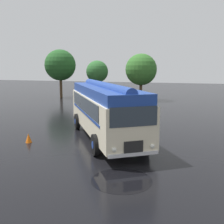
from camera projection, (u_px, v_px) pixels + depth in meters
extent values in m
plane|color=black|center=(112.00, 138.00, 16.34)|extent=(120.00, 120.00, 0.00)
cube|color=beige|center=(105.00, 113.00, 16.20)|extent=(7.62, 9.71, 2.10)
cube|color=#1E3D93|center=(105.00, 91.00, 15.98)|extent=(7.34, 9.43, 0.56)
cylinder|color=#1E3D93|center=(105.00, 87.00, 15.93)|extent=(5.76, 8.24, 0.60)
cube|color=#2D3842|center=(123.00, 102.00, 16.74)|extent=(4.46, 6.68, 0.84)
cube|color=#2D3842|center=(84.00, 104.00, 16.04)|extent=(4.46, 6.68, 0.84)
cube|color=#1E3D93|center=(123.00, 111.00, 16.73)|extent=(4.57, 6.84, 0.12)
cube|color=#1E3D93|center=(84.00, 113.00, 16.04)|extent=(4.57, 6.84, 0.12)
cube|color=#2D3842|center=(134.00, 117.00, 11.34)|extent=(1.85, 1.25, 0.88)
cube|color=black|center=(134.00, 147.00, 11.57)|extent=(0.78, 0.55, 0.56)
cube|color=silver|center=(134.00, 154.00, 11.61)|extent=(2.03, 1.40, 0.16)
sphere|color=white|center=(152.00, 146.00, 11.81)|extent=(0.22, 0.22, 0.22)
sphere|color=white|center=(114.00, 150.00, 11.32)|extent=(0.22, 0.22, 0.22)
cylinder|color=black|center=(144.00, 141.00, 13.81)|extent=(0.84, 1.07, 1.10)
cylinder|color=#1E3D93|center=(144.00, 141.00, 13.81)|extent=(0.48, 0.50, 0.39)
cylinder|color=black|center=(95.00, 145.00, 13.09)|extent=(0.84, 1.07, 1.10)
cylinder|color=#1E3D93|center=(95.00, 145.00, 13.09)|extent=(0.48, 0.50, 0.39)
cylinder|color=black|center=(112.00, 119.00, 19.48)|extent=(0.84, 1.07, 1.10)
cylinder|color=#1E3D93|center=(112.00, 119.00, 19.48)|extent=(0.48, 0.50, 0.39)
cylinder|color=black|center=(77.00, 121.00, 18.77)|extent=(0.84, 1.07, 1.10)
cylinder|color=#1E3D93|center=(77.00, 121.00, 18.77)|extent=(0.48, 0.50, 0.39)
cube|color=maroon|center=(113.00, 103.00, 27.80)|extent=(2.15, 4.36, 0.70)
cube|color=maroon|center=(113.00, 96.00, 27.83)|extent=(1.72, 2.33, 0.64)
cube|color=#2D3842|center=(120.00, 96.00, 27.69)|extent=(0.23, 1.92, 0.50)
cube|color=#2D3842|center=(106.00, 96.00, 27.98)|extent=(0.23, 1.92, 0.50)
cylinder|color=black|center=(119.00, 108.00, 26.43)|extent=(0.27, 0.66, 0.64)
cylinder|color=black|center=(102.00, 107.00, 26.77)|extent=(0.27, 0.66, 0.64)
cylinder|color=black|center=(123.00, 104.00, 28.95)|extent=(0.27, 0.66, 0.64)
cylinder|color=black|center=(107.00, 104.00, 29.29)|extent=(0.27, 0.66, 0.64)
cube|color=silver|center=(139.00, 104.00, 26.37)|extent=(1.92, 4.28, 0.70)
cube|color=silver|center=(140.00, 98.00, 26.40)|extent=(1.61, 2.26, 0.64)
cube|color=#2D3842|center=(147.00, 98.00, 26.22)|extent=(0.13, 1.93, 0.50)
cube|color=#2D3842|center=(132.00, 97.00, 26.59)|extent=(0.13, 1.93, 0.50)
cylinder|color=black|center=(147.00, 110.00, 24.97)|extent=(0.23, 0.65, 0.64)
cylinder|color=black|center=(128.00, 110.00, 25.40)|extent=(0.23, 0.65, 0.64)
cylinder|color=black|center=(150.00, 106.00, 27.46)|extent=(0.23, 0.65, 0.64)
cylinder|color=black|center=(133.00, 106.00, 27.89)|extent=(0.23, 0.65, 0.64)
cylinder|color=#4C3823|center=(61.00, 87.00, 38.03)|extent=(0.39, 0.39, 3.00)
sphere|color=#235623|center=(60.00, 65.00, 37.49)|extent=(4.43, 4.43, 4.43)
sphere|color=#235623|center=(63.00, 62.00, 37.48)|extent=(2.49, 2.49, 2.49)
cylinder|color=#4C3823|center=(97.00, 89.00, 36.47)|extent=(0.31, 0.31, 2.64)
sphere|color=#2D662D|center=(97.00, 72.00, 36.05)|extent=(3.03, 3.03, 3.03)
sphere|color=#2D662D|center=(96.00, 70.00, 36.04)|extent=(1.69, 1.69, 1.69)
cylinder|color=#4C3823|center=(141.00, 91.00, 34.99)|extent=(0.38, 0.38, 2.51)
sphere|color=#336B28|center=(141.00, 69.00, 34.51)|extent=(4.15, 4.15, 4.15)
sphere|color=#336B28|center=(140.00, 67.00, 34.50)|extent=(2.79, 2.79, 2.79)
cone|color=orange|center=(29.00, 138.00, 15.39)|extent=(0.36, 0.36, 0.55)
cylinder|color=black|center=(122.00, 180.00, 10.29)|extent=(2.42, 2.42, 0.01)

